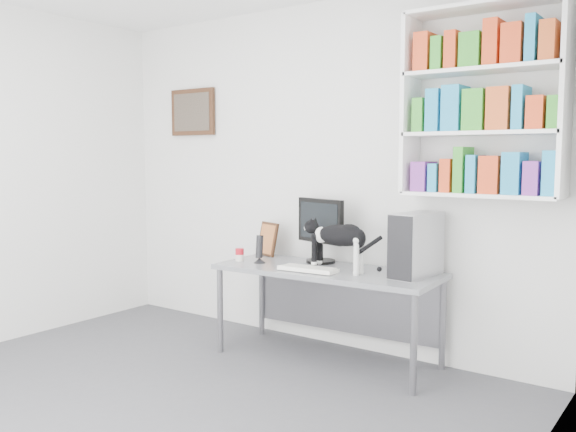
{
  "coord_description": "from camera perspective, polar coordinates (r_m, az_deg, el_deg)",
  "views": [
    {
      "loc": [
        2.69,
        -2.11,
        1.51
      ],
      "look_at": [
        0.09,
        1.53,
        1.06
      ],
      "focal_mm": 38.0,
      "sensor_mm": 36.0,
      "label": 1
    }
  ],
  "objects": [
    {
      "name": "wall_art",
      "position": [
        5.72,
        -8.9,
        9.57
      ],
      "size": [
        0.52,
        0.04,
        0.42
      ],
      "primitive_type": "cube",
      "color": "#492917",
      "rests_on": "room"
    },
    {
      "name": "cat",
      "position": [
        4.3,
        4.79,
        -2.94
      ],
      "size": [
        0.58,
        0.17,
        0.35
      ],
      "primitive_type": null,
      "rotation": [
        0.0,
        0.0,
        -0.03
      ],
      "color": "black",
      "rests_on": "desk"
    },
    {
      "name": "leaning_print",
      "position": [
        4.99,
        -1.9,
        -2.11
      ],
      "size": [
        0.25,
        0.16,
        0.28
      ],
      "primitive_type": "cube",
      "rotation": [
        0.0,
        0.0,
        -0.33
      ],
      "color": "#492917",
      "rests_on": "desk"
    },
    {
      "name": "desk",
      "position": [
        4.53,
        3.64,
        -9.2
      ],
      "size": [
        1.68,
        0.72,
        0.69
      ],
      "primitive_type": "cube",
      "rotation": [
        0.0,
        0.0,
        0.05
      ],
      "color": "gray",
      "rests_on": "room"
    },
    {
      "name": "room",
      "position": [
        3.42,
        -16.36,
        2.84
      ],
      "size": [
        4.01,
        4.01,
        2.7
      ],
      "color": "#4D4D51",
      "rests_on": "ground"
    },
    {
      "name": "pc_tower",
      "position": [
        4.22,
        11.93,
        -2.63
      ],
      "size": [
        0.23,
        0.45,
        0.43
      ],
      "primitive_type": "cube",
      "rotation": [
        0.0,
        0.0,
        -0.1
      ],
      "color": "#A2A2A6",
      "rests_on": "desk"
    },
    {
      "name": "keyboard",
      "position": [
        4.34,
        1.89,
        -4.98
      ],
      "size": [
        0.43,
        0.2,
        0.03
      ],
      "primitive_type": "cube",
      "rotation": [
        0.0,
        0.0,
        0.09
      ],
      "color": "white",
      "rests_on": "desk"
    },
    {
      "name": "speaker",
      "position": [
        4.66,
        -2.69,
        -3.06
      ],
      "size": [
        0.12,
        0.12,
        0.22
      ],
      "primitive_type": "cylinder",
      "rotation": [
        0.0,
        0.0,
        0.3
      ],
      "color": "black",
      "rests_on": "desk"
    },
    {
      "name": "monitor",
      "position": [
        4.65,
        3.09,
        -1.33
      ],
      "size": [
        0.51,
        0.34,
        0.5
      ],
      "primitive_type": "cube",
      "rotation": [
        0.0,
        0.0,
        -0.26
      ],
      "color": "black",
      "rests_on": "desk"
    },
    {
      "name": "soup_can",
      "position": [
        4.77,
        -4.55,
        -3.63
      ],
      "size": [
        0.07,
        0.07,
        0.1
      ],
      "primitive_type": "cylinder",
      "rotation": [
        0.0,
        0.0,
        -0.05
      ],
      "color": "#B70F1D",
      "rests_on": "desk"
    },
    {
      "name": "bookshelf",
      "position": [
        4.18,
        17.74,
        10.14
      ],
      "size": [
        1.03,
        0.28,
        1.24
      ],
      "primitive_type": "cube",
      "color": "white",
      "rests_on": "room"
    }
  ]
}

